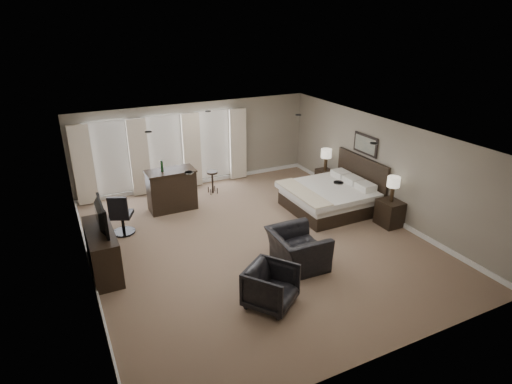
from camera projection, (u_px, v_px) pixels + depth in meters
name	position (u px, v px, depth m)	size (l,w,h in m)	color
room	(256.00, 191.00, 9.81)	(7.60, 8.60, 2.64)	#78604C
window_bay	(166.00, 153.00, 12.84)	(5.25, 0.20, 2.30)	silver
bed	(329.00, 187.00, 11.68)	(2.20, 2.10, 1.40)	silver
nightstand_near	(389.00, 213.00, 10.98)	(0.50, 0.62, 0.67)	black
nightstand_far	(325.00, 179.00, 13.40)	(0.43, 0.52, 0.57)	black
lamp_near	(393.00, 189.00, 10.73)	(0.32, 0.32, 0.66)	beige
lamp_far	(326.00, 160.00, 13.16)	(0.33, 0.33, 0.68)	beige
wall_art	(365.00, 144.00, 11.73)	(0.04, 0.96, 0.56)	slate
dresser	(102.00, 251.00, 8.93)	(0.54, 1.68, 0.98)	black
tv	(99.00, 227.00, 8.71)	(1.08, 0.62, 0.14)	black
armchair_near	(298.00, 243.00, 9.14)	(1.22, 0.79, 1.06)	black
armchair_far	(271.00, 285.00, 7.91)	(0.85, 0.80, 0.88)	black
bar_counter	(172.00, 190.00, 11.79)	(1.33, 0.69, 1.16)	black
bar_stool_left	(166.00, 198.00, 11.73)	(0.37, 0.37, 0.78)	black
bar_stool_right	(213.00, 182.00, 12.93)	(0.33, 0.33, 0.70)	black
desk_chair	(122.00, 214.00, 10.49)	(0.55, 0.55, 1.07)	black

